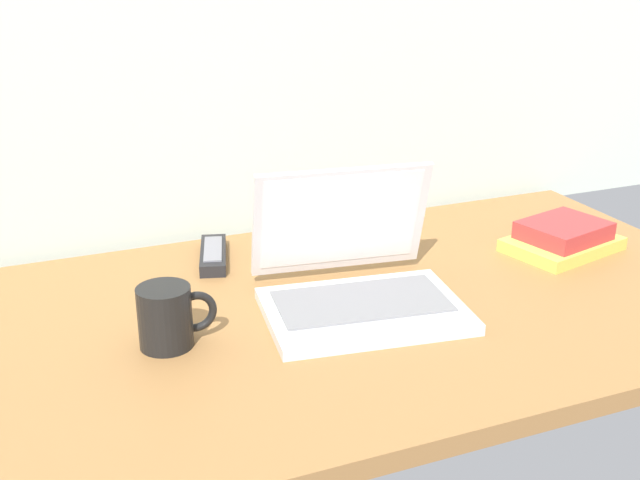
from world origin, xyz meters
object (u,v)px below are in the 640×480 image
coffee_mug (167,316)px  remote_control_near (213,255)px  laptop (356,278)px  book_stack (563,238)px

coffee_mug → remote_control_near: bearing=63.2°
laptop → coffee_mug: bearing=-175.6°
laptop → book_stack: (0.46, 0.06, -0.02)m
coffee_mug → book_stack: bearing=6.3°
laptop → book_stack: 0.47m
laptop → book_stack: laptop is taller
laptop → coffee_mug: (-0.31, -0.02, 0.00)m
laptop → remote_control_near: bearing=122.1°
book_stack → remote_control_near: bearing=162.1°
remote_control_near → laptop: bearing=-57.9°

